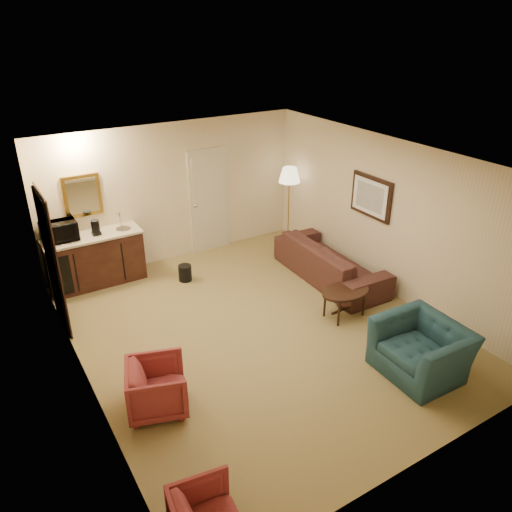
{
  "coord_description": "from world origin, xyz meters",
  "views": [
    {
      "loc": [
        -3.31,
        -5.36,
        4.32
      ],
      "look_at": [
        0.27,
        0.5,
        0.96
      ],
      "focal_mm": 35.0,
      "sensor_mm": 36.0,
      "label": 1
    }
  ],
  "objects_px": {
    "wetbar_cabinet": "(96,259)",
    "coffee_table": "(344,303)",
    "teal_armchair": "(423,342)",
    "waste_bin": "(185,273)",
    "coffee_maker": "(96,228)",
    "sofa": "(331,255)",
    "microwave": "(58,229)",
    "floor_lamp": "(289,206)",
    "rose_chair_near": "(157,385)"
  },
  "relations": [
    {
      "from": "waste_bin",
      "to": "teal_armchair",
      "type": "bearing_deg",
      "value": -67.77
    },
    {
      "from": "wetbar_cabinet",
      "to": "floor_lamp",
      "type": "height_order",
      "value": "floor_lamp"
    },
    {
      "from": "teal_armchair",
      "to": "rose_chair_near",
      "type": "relative_size",
      "value": 1.56
    },
    {
      "from": "rose_chair_near",
      "to": "waste_bin",
      "type": "distance_m",
      "value": 3.23
    },
    {
      "from": "waste_bin",
      "to": "coffee_table",
      "type": "bearing_deg",
      "value": -55.22
    },
    {
      "from": "sofa",
      "to": "microwave",
      "type": "distance_m",
      "value": 4.64
    },
    {
      "from": "coffee_maker",
      "to": "teal_armchair",
      "type": "bearing_deg",
      "value": -67.98
    },
    {
      "from": "teal_armchair",
      "to": "waste_bin",
      "type": "xyz_separation_m",
      "value": [
        -1.61,
        3.94,
        -0.33
      ]
    },
    {
      "from": "coffee_table",
      "to": "floor_lamp",
      "type": "bearing_deg",
      "value": 73.04
    },
    {
      "from": "microwave",
      "to": "coffee_maker",
      "type": "xyz_separation_m",
      "value": [
        0.58,
        -0.08,
        -0.06
      ]
    },
    {
      "from": "sofa",
      "to": "microwave",
      "type": "xyz_separation_m",
      "value": [
        -4.1,
        2.06,
        0.66
      ]
    },
    {
      "from": "rose_chair_near",
      "to": "microwave",
      "type": "distance_m",
      "value": 3.67
    },
    {
      "from": "rose_chair_near",
      "to": "microwave",
      "type": "xyz_separation_m",
      "value": [
        -0.25,
        3.58,
        0.76
      ]
    },
    {
      "from": "teal_armchair",
      "to": "rose_chair_near",
      "type": "height_order",
      "value": "teal_armchair"
    },
    {
      "from": "floor_lamp",
      "to": "microwave",
      "type": "bearing_deg",
      "value": 175.02
    },
    {
      "from": "waste_bin",
      "to": "coffee_maker",
      "type": "height_order",
      "value": "coffee_maker"
    },
    {
      "from": "floor_lamp",
      "to": "wetbar_cabinet",
      "type": "bearing_deg",
      "value": 175.25
    },
    {
      "from": "coffee_maker",
      "to": "floor_lamp",
      "type": "bearing_deg",
      "value": -14.33
    },
    {
      "from": "microwave",
      "to": "floor_lamp",
      "type": "bearing_deg",
      "value": -4.56
    },
    {
      "from": "coffee_table",
      "to": "waste_bin",
      "type": "distance_m",
      "value": 2.9
    },
    {
      "from": "waste_bin",
      "to": "floor_lamp",
      "type": "bearing_deg",
      "value": 9.09
    },
    {
      "from": "rose_chair_near",
      "to": "floor_lamp",
      "type": "distance_m",
      "value": 5.22
    },
    {
      "from": "wetbar_cabinet",
      "to": "rose_chair_near",
      "type": "relative_size",
      "value": 2.33
    },
    {
      "from": "teal_armchair",
      "to": "microwave",
      "type": "distance_m",
      "value": 5.89
    },
    {
      "from": "coffee_table",
      "to": "microwave",
      "type": "height_order",
      "value": "microwave"
    },
    {
      "from": "rose_chair_near",
      "to": "coffee_table",
      "type": "height_order",
      "value": "rose_chair_near"
    },
    {
      "from": "teal_armchair",
      "to": "coffee_maker",
      "type": "xyz_separation_m",
      "value": [
        -2.89,
        4.64,
        0.57
      ]
    },
    {
      "from": "sofa",
      "to": "floor_lamp",
      "type": "xyz_separation_m",
      "value": [
        0.25,
        1.68,
        0.35
      ]
    },
    {
      "from": "floor_lamp",
      "to": "sofa",
      "type": "bearing_deg",
      "value": -98.44
    },
    {
      "from": "sofa",
      "to": "waste_bin",
      "type": "height_order",
      "value": "sofa"
    },
    {
      "from": "teal_armchair",
      "to": "coffee_table",
      "type": "height_order",
      "value": "teal_armchair"
    },
    {
      "from": "rose_chair_near",
      "to": "microwave",
      "type": "bearing_deg",
      "value": 22.39
    },
    {
      "from": "coffee_table",
      "to": "coffee_maker",
      "type": "xyz_separation_m",
      "value": [
        -2.93,
        3.07,
        0.82
      ]
    },
    {
      "from": "coffee_table",
      "to": "rose_chair_near",
      "type": "bearing_deg",
      "value": -172.62
    },
    {
      "from": "coffee_table",
      "to": "waste_bin",
      "type": "relative_size",
      "value": 2.77
    },
    {
      "from": "teal_armchair",
      "to": "waste_bin",
      "type": "distance_m",
      "value": 4.27
    },
    {
      "from": "rose_chair_near",
      "to": "coffee_maker",
      "type": "distance_m",
      "value": 3.58
    },
    {
      "from": "microwave",
      "to": "rose_chair_near",
      "type": "bearing_deg",
      "value": -85.58
    },
    {
      "from": "coffee_maker",
      "to": "sofa",
      "type": "bearing_deg",
      "value": -39.19
    },
    {
      "from": "teal_armchair",
      "to": "microwave",
      "type": "height_order",
      "value": "microwave"
    },
    {
      "from": "rose_chair_near",
      "to": "microwave",
      "type": "height_order",
      "value": "microwave"
    },
    {
      "from": "sofa",
      "to": "coffee_table",
      "type": "distance_m",
      "value": 1.27
    },
    {
      "from": "floor_lamp",
      "to": "waste_bin",
      "type": "xyz_separation_m",
      "value": [
        -2.5,
        -0.4,
        -0.66
      ]
    },
    {
      "from": "rose_chair_near",
      "to": "waste_bin",
      "type": "xyz_separation_m",
      "value": [
        1.6,
        2.8,
        -0.21
      ]
    },
    {
      "from": "rose_chair_near",
      "to": "floor_lamp",
      "type": "bearing_deg",
      "value": -33.63
    },
    {
      "from": "teal_armchair",
      "to": "coffee_table",
      "type": "distance_m",
      "value": 1.59
    },
    {
      "from": "sofa",
      "to": "floor_lamp",
      "type": "relative_size",
      "value": 1.46
    },
    {
      "from": "floor_lamp",
      "to": "microwave",
      "type": "distance_m",
      "value": 4.38
    },
    {
      "from": "sofa",
      "to": "coffee_maker",
      "type": "relative_size",
      "value": 8.86
    },
    {
      "from": "wetbar_cabinet",
      "to": "coffee_table",
      "type": "height_order",
      "value": "wetbar_cabinet"
    }
  ]
}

